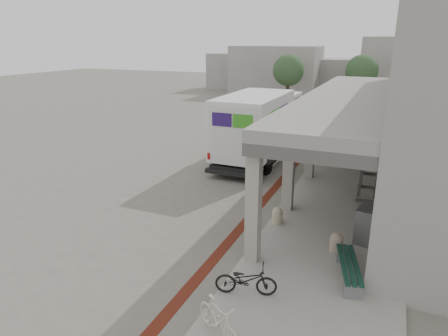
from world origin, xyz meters
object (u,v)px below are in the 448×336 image
at_px(bicycle_cream, 218,320).
at_px(bicycle_black, 246,280).
at_px(bench, 349,268).
at_px(utility_cabinet, 366,226).
at_px(fedex_truck, 260,124).

bearing_deg(bicycle_cream, bicycle_black, 33.67).
bearing_deg(bench, utility_cabinet, 70.77).
relative_size(utility_cabinet, bicycle_black, 0.74).
distance_m(bench, utility_cabinet, 2.32).
bearing_deg(fedex_truck, bench, -59.87).
bearing_deg(bicycle_black, bicycle_cream, 163.60).
relative_size(bench, utility_cabinet, 1.84).
relative_size(bench, bicycle_cream, 1.38).
relative_size(bench, bicycle_black, 1.36).
xyz_separation_m(bench, utility_cabinet, (0.22, 2.30, 0.23)).
bearing_deg(bench, bicycle_black, -157.52).
bearing_deg(utility_cabinet, fedex_truck, 141.00).
relative_size(fedex_truck, bench, 4.00).
xyz_separation_m(fedex_truck, utility_cabinet, (6.07, -7.93, -1.22)).
xyz_separation_m(fedex_truck, bench, (5.85, -10.23, -1.44)).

